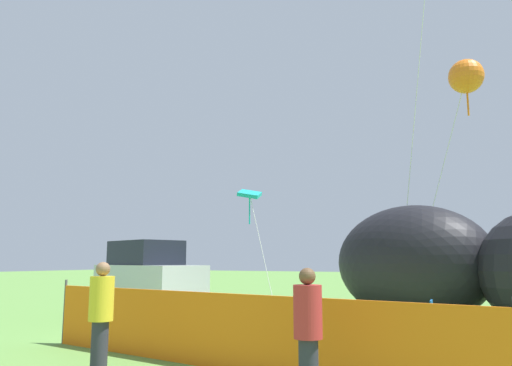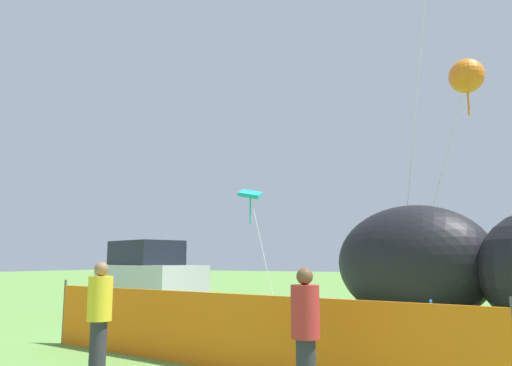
{
  "view_description": "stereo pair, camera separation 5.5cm",
  "coord_description": "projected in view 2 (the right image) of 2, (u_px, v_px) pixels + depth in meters",
  "views": [
    {
      "loc": [
        6.16,
        -9.47,
        1.68
      ],
      "look_at": [
        -0.32,
        3.13,
        3.87
      ],
      "focal_mm": 35.0,
      "sensor_mm": 36.0,
      "label": 1
    },
    {
      "loc": [
        6.21,
        -9.45,
        1.68
      ],
      "look_at": [
        -0.32,
        3.13,
        3.87
      ],
      "focal_mm": 35.0,
      "sensor_mm": 36.0,
      "label": 2
    }
  ],
  "objects": [
    {
      "name": "inflatable_cat",
      "position": [
        450.0,
        268.0,
        12.91
      ],
      "size": [
        6.99,
        4.35,
        3.17
      ],
      "rotation": [
        0.0,
        0.0,
        -0.26
      ],
      "color": "black",
      "rests_on": "ground"
    },
    {
      "name": "spectator_in_grey_shirt",
      "position": [
        99.0,
        313.0,
        7.4
      ],
      "size": [
        0.36,
        0.36,
        1.65
      ],
      "color": "#2D2D38",
      "rests_on": "ground"
    },
    {
      "name": "kite_teal_diamond",
      "position": [
        250.0,
        196.0,
        21.41
      ],
      "size": [
        2.28,
        1.82,
        4.78
      ],
      "color": "silver",
      "rests_on": "ground"
    },
    {
      "name": "spectator_in_blue_shirt",
      "position": [
        305.0,
        329.0,
        5.93
      ],
      "size": [
        0.34,
        0.34,
        1.58
      ],
      "color": "#2D2D38",
      "rests_on": "ground"
    },
    {
      "name": "safety_fence",
      "position": [
        220.0,
        331.0,
        7.79
      ],
      "size": [
        8.3,
        1.27,
        1.27
      ],
      "rotation": [
        0.0,
        0.0,
        -0.15
      ],
      "color": "orange",
      "rests_on": "ground"
    },
    {
      "name": "ground_plane",
      "position": [
        203.0,
        338.0,
        10.86
      ],
      "size": [
        120.0,
        120.0,
        0.0
      ],
      "primitive_type": "plane",
      "color": "#609342"
    },
    {
      "name": "kite_orange_flower",
      "position": [
        466.0,
        77.0,
        15.95
      ],
      "size": [
        2.81,
        1.1,
        8.05
      ],
      "color": "silver",
      "rests_on": "ground"
    },
    {
      "name": "folding_chair",
      "position": [
        424.0,
        319.0,
        9.69
      ],
      "size": [
        0.52,
        0.51,
        0.9
      ],
      "rotation": [
        0.0,
        0.0,
        -3.06
      ],
      "color": "#1959A5",
      "rests_on": "ground"
    },
    {
      "name": "parked_car",
      "position": [
        148.0,
        279.0,
        15.53
      ],
      "size": [
        4.37,
        2.88,
        2.27
      ],
      "rotation": [
        0.0,
        0.0,
        -0.33
      ],
      "color": "#B7BCC1",
      "rests_on": "ground"
    }
  ]
}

